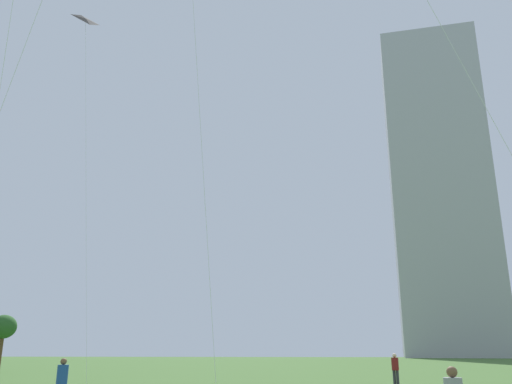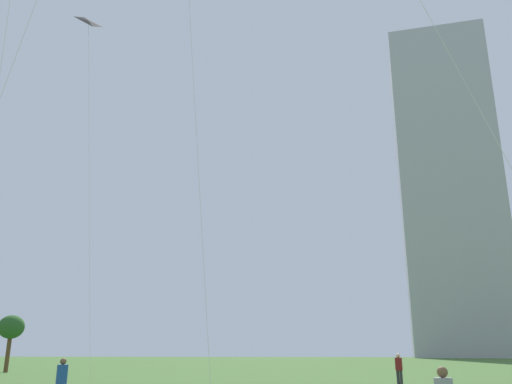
{
  "view_description": "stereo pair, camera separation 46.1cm",
  "coord_description": "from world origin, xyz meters",
  "px_view_note": "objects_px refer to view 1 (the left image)",
  "views": [
    {
      "loc": [
        1.95,
        -10.04,
        2.09
      ],
      "look_at": [
        -0.13,
        13.42,
        9.15
      ],
      "focal_mm": 36.82,
      "sensor_mm": 36.0,
      "label": 1
    },
    {
      "loc": [
        2.4,
        -9.99,
        2.09
      ],
      "look_at": [
        -0.13,
        13.42,
        9.15
      ],
      "focal_mm": 36.82,
      "sensor_mm": 36.0,
      "label": 2
    }
  ],
  "objects_px": {
    "park_tree_0": "(3,328)",
    "distant_highrise_0": "(438,190)",
    "person_standing_1": "(395,367)",
    "person_standing_4": "(62,380)",
    "kite_flying_2": "(86,21)"
  },
  "relations": [
    {
      "from": "park_tree_0",
      "to": "distant_highrise_0",
      "type": "xyz_separation_m",
      "value": [
        66.62,
        95.42,
        40.58
      ]
    },
    {
      "from": "person_standing_1",
      "to": "person_standing_4",
      "type": "height_order",
      "value": "person_standing_1"
    },
    {
      "from": "park_tree_0",
      "to": "distant_highrise_0",
      "type": "relative_size",
      "value": 0.06
    },
    {
      "from": "kite_flying_2",
      "to": "park_tree_0",
      "type": "relative_size",
      "value": 4.52
    },
    {
      "from": "person_standing_4",
      "to": "kite_flying_2",
      "type": "xyz_separation_m",
      "value": [
        -4.87,
        8.97,
        21.61
      ]
    },
    {
      "from": "person_standing_1",
      "to": "park_tree_0",
      "type": "height_order",
      "value": "park_tree_0"
    },
    {
      "from": "kite_flying_2",
      "to": "person_standing_4",
      "type": "bearing_deg",
      "value": -61.51
    },
    {
      "from": "person_standing_1",
      "to": "park_tree_0",
      "type": "xyz_separation_m",
      "value": [
        -33.5,
        15.61,
        2.94
      ]
    },
    {
      "from": "person_standing_1",
      "to": "kite_flying_2",
      "type": "relative_size",
      "value": 0.08
    },
    {
      "from": "person_standing_4",
      "to": "kite_flying_2",
      "type": "bearing_deg",
      "value": 151.13
    },
    {
      "from": "kite_flying_2",
      "to": "park_tree_0",
      "type": "bearing_deg",
      "value": 125.8
    },
    {
      "from": "person_standing_4",
      "to": "park_tree_0",
      "type": "height_order",
      "value": "park_tree_0"
    },
    {
      "from": "distant_highrise_0",
      "to": "person_standing_4",
      "type": "bearing_deg",
      "value": -101.98
    },
    {
      "from": "person_standing_4",
      "to": "distant_highrise_0",
      "type": "height_order",
      "value": "distant_highrise_0"
    },
    {
      "from": "kite_flying_2",
      "to": "distant_highrise_0",
      "type": "height_order",
      "value": "distant_highrise_0"
    }
  ]
}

